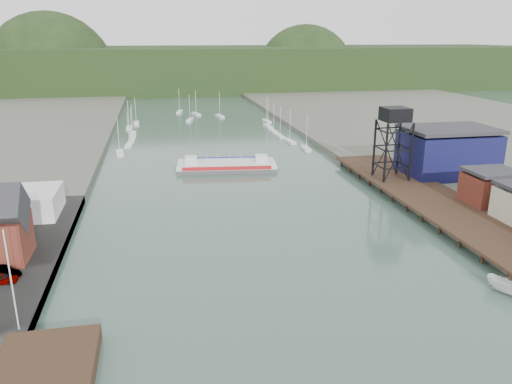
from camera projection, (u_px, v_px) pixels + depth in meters
name	position (u px, v px, depth m)	size (l,w,h in m)	color
ground	(327.00, 359.00, 53.40)	(600.00, 600.00, 0.00)	#334F45
east_pier	(427.00, 196.00, 101.84)	(14.00, 70.00, 2.45)	black
white_shed	(7.00, 204.00, 90.80)	(18.00, 12.00, 4.50)	silver
flagpole	(11.00, 281.00, 54.31)	(0.16, 0.16, 12.00)	silver
lift_tower	(395.00, 119.00, 109.50)	(6.50, 6.50, 16.00)	black
blue_shed	(447.00, 152.00, 116.75)	(20.50, 14.50, 11.30)	#0B0C33
marina_sailboats	(203.00, 129.00, 182.84)	(57.71, 92.65, 0.90)	silver
distant_hills	(173.00, 71.00, 331.47)	(500.00, 120.00, 80.00)	black
chain_ferry	(227.00, 165.00, 128.90)	(26.16, 12.82, 3.63)	#4B4B4D
motorboat	(508.00, 287.00, 66.35)	(2.20, 5.86, 2.26)	silver
car_west_a	(1.00, 279.00, 66.17)	(1.70, 4.23, 1.44)	#999999
car_west_b	(4.00, 272.00, 67.89)	(1.57, 4.50, 1.48)	#999999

